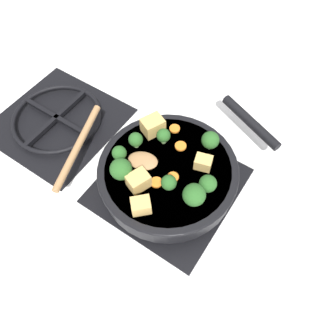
% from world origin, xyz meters
% --- Properties ---
extents(ground_plane, '(2.40, 2.40, 0.00)m').
position_xyz_m(ground_plane, '(0.00, 0.00, 0.00)').
color(ground_plane, white).
extents(front_burner_grate, '(0.31, 0.31, 0.03)m').
position_xyz_m(front_burner_grate, '(0.00, 0.00, 0.01)').
color(front_burner_grate, black).
rests_on(front_burner_grate, ground_plane).
extents(rear_burner_grate, '(0.31, 0.31, 0.03)m').
position_xyz_m(rear_burner_grate, '(0.00, 0.36, 0.01)').
color(rear_burner_grate, black).
rests_on(rear_burner_grate, ground_plane).
extents(skillet_pan, '(0.44, 0.34, 0.06)m').
position_xyz_m(skillet_pan, '(0.00, -0.00, 0.06)').
color(skillet_pan, black).
rests_on(skillet_pan, front_burner_grate).
extents(wooden_spoon, '(0.23, 0.23, 0.02)m').
position_xyz_m(wooden_spoon, '(-0.05, 0.14, 0.09)').
color(wooden_spoon, '#A87A4C').
rests_on(wooden_spoon, skillet_pan).
extents(tofu_cube_center_large, '(0.05, 0.05, 0.04)m').
position_xyz_m(tofu_cube_center_large, '(-0.07, 0.03, 0.10)').
color(tofu_cube_center_large, tan).
rests_on(tofu_cube_center_large, skillet_pan).
extents(tofu_cube_near_handle, '(0.05, 0.05, 0.03)m').
position_xyz_m(tofu_cube_near_handle, '(-0.11, -0.01, 0.10)').
color(tofu_cube_near_handle, tan).
rests_on(tofu_cube_near_handle, skillet_pan).
extents(tofu_cube_east_chunk, '(0.04, 0.04, 0.03)m').
position_xyz_m(tofu_cube_east_chunk, '(0.05, -0.06, 0.10)').
color(tofu_cube_east_chunk, tan).
rests_on(tofu_cube_east_chunk, skillet_pan).
extents(tofu_cube_west_chunk, '(0.06, 0.06, 0.04)m').
position_xyz_m(tofu_cube_west_chunk, '(0.07, 0.09, 0.10)').
color(tofu_cube_west_chunk, tan).
rests_on(tofu_cube_west_chunk, skillet_pan).
extents(broccoli_floret_near_spoon, '(0.03, 0.03, 0.04)m').
position_xyz_m(broccoli_floret_near_spoon, '(-0.04, 0.10, 0.10)').
color(broccoli_floret_near_spoon, '#709956').
rests_on(broccoli_floret_near_spoon, skillet_pan).
extents(broccoli_floret_center_top, '(0.05, 0.05, 0.05)m').
position_xyz_m(broccoli_floret_center_top, '(-0.07, 0.07, 0.11)').
color(broccoli_floret_center_top, '#709956').
rests_on(broccoli_floret_center_top, skillet_pan).
extents(broccoli_floret_east_rim, '(0.04, 0.04, 0.05)m').
position_xyz_m(broccoli_floret_east_rim, '(-0.00, -0.10, 0.11)').
color(broccoli_floret_east_rim, '#709956').
rests_on(broccoli_floret_east_rim, skillet_pan).
extents(broccoli_floret_west_rim, '(0.04, 0.04, 0.05)m').
position_xyz_m(broccoli_floret_west_rim, '(0.10, -0.05, 0.11)').
color(broccoli_floret_west_rim, '#709956').
rests_on(broccoli_floret_west_rim, skillet_pan).
extents(broccoli_floret_north_edge, '(0.05, 0.05, 0.05)m').
position_xyz_m(broccoli_floret_north_edge, '(-0.04, -0.09, 0.11)').
color(broccoli_floret_north_edge, '#709956').
rests_on(broccoli_floret_north_edge, skillet_pan).
extents(broccoli_floret_south_cluster, '(0.03, 0.03, 0.04)m').
position_xyz_m(broccoli_floret_south_cluster, '(-0.04, -0.03, 0.11)').
color(broccoli_floret_south_cluster, '#709956').
rests_on(broccoli_floret_south_cluster, skillet_pan).
extents(broccoli_floret_mid_floret, '(0.03, 0.03, 0.04)m').
position_xyz_m(broccoli_floret_mid_floret, '(0.05, 0.05, 0.10)').
color(broccoli_floret_mid_floret, '#709956').
rests_on(broccoli_floret_mid_floret, skillet_pan).
extents(broccoli_floret_small_inner, '(0.03, 0.03, 0.04)m').
position_xyz_m(broccoli_floret_small_inner, '(0.01, 0.09, 0.11)').
color(broccoli_floret_small_inner, '#709956').
rests_on(broccoli_floret_small_inner, skillet_pan).
extents(carrot_slice_orange_thin, '(0.03, 0.03, 0.01)m').
position_xyz_m(carrot_slice_orange_thin, '(-0.05, -0.00, 0.08)').
color(carrot_slice_orange_thin, orange).
rests_on(carrot_slice_orange_thin, skillet_pan).
extents(carrot_slice_near_center, '(0.03, 0.03, 0.01)m').
position_xyz_m(carrot_slice_near_center, '(0.10, 0.05, 0.08)').
color(carrot_slice_near_center, orange).
rests_on(carrot_slice_near_center, skillet_pan).
extents(carrot_slice_edge_slice, '(0.03, 0.03, 0.01)m').
position_xyz_m(carrot_slice_edge_slice, '(-0.01, -0.02, 0.08)').
color(carrot_slice_edge_slice, orange).
rests_on(carrot_slice_edge_slice, skillet_pan).
extents(carrot_slice_under_broccoli, '(0.03, 0.03, 0.01)m').
position_xyz_m(carrot_slice_under_broccoli, '(0.06, 0.01, 0.08)').
color(carrot_slice_under_broccoli, orange).
rests_on(carrot_slice_under_broccoli, skillet_pan).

